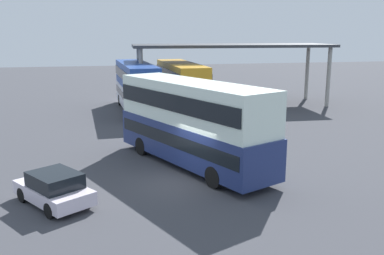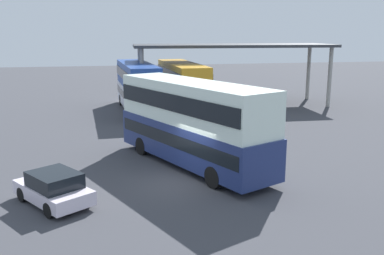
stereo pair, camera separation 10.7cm
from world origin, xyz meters
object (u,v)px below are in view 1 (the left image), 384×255
object	(u,v)px
double_decker_near_canopy	(136,85)
double_decker_mid_row	(181,84)
parked_hatchback	(54,188)
double_decker_main	(192,120)

from	to	relation	value
double_decker_near_canopy	double_decker_mid_row	xyz separation A→B (m)	(4.00, 0.46, -0.04)
parked_hatchback	double_decker_main	bearing A→B (deg)	-93.44
parked_hatchback	double_decker_mid_row	world-z (taller)	double_decker_mid_row
parked_hatchback	double_decker_mid_row	size ratio (longest dim) A/B	0.35
double_decker_main	double_decker_mid_row	size ratio (longest dim) A/B	0.93
double_decker_main	parked_hatchback	distance (m)	7.67
double_decker_near_canopy	double_decker_mid_row	distance (m)	4.02
double_decker_mid_row	parked_hatchback	bearing A→B (deg)	154.29
double_decker_main	double_decker_mid_row	distance (m)	16.47
double_decker_main	parked_hatchback	xyz separation A→B (m)	(-6.42, -3.82, -1.70)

